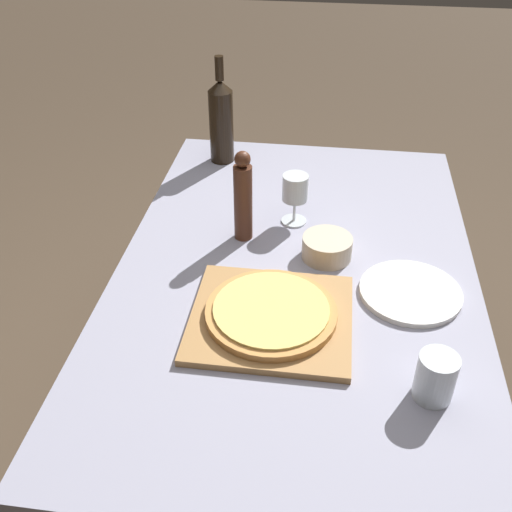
{
  "coord_description": "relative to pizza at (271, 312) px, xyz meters",
  "views": [
    {
      "loc": [
        0.06,
        -1.24,
        1.66
      ],
      "look_at": [
        -0.1,
        -0.04,
        0.78
      ],
      "focal_mm": 42.0,
      "sensor_mm": 36.0,
      "label": 1
    }
  ],
  "objects": [
    {
      "name": "wine_glass",
      "position": [
        0.02,
        0.43,
        0.07
      ],
      "size": [
        0.07,
        0.07,
        0.15
      ],
      "color": "silver",
      "rests_on": "dining_table"
    },
    {
      "name": "dinner_plate",
      "position": [
        0.33,
        0.14,
        -0.02
      ],
      "size": [
        0.25,
        0.25,
        0.01
      ],
      "color": "silver",
      "rests_on": "dining_table"
    },
    {
      "name": "wine_bottle",
      "position": [
        -0.26,
        0.79,
        0.12
      ],
      "size": [
        0.08,
        0.08,
        0.35
      ],
      "color": "black",
      "rests_on": "dining_table"
    },
    {
      "name": "pepper_mill",
      "position": [
        -0.12,
        0.34,
        0.1
      ],
      "size": [
        0.05,
        0.05,
        0.26
      ],
      "color": "#4C2819",
      "rests_on": "dining_table"
    },
    {
      "name": "small_bowl",
      "position": [
        0.12,
        0.27,
        0.0
      ],
      "size": [
        0.13,
        0.13,
        0.06
      ],
      "color": "beige",
      "rests_on": "dining_table"
    },
    {
      "name": "ground_plane",
      "position": [
        0.04,
        0.21,
        -0.75
      ],
      "size": [
        12.0,
        12.0,
        0.0
      ],
      "primitive_type": "plane",
      "color": "#4C3D2D"
    },
    {
      "name": "cutting_board",
      "position": [
        0.0,
        -0.0,
        -0.02
      ],
      "size": [
        0.37,
        0.34,
        0.02
      ],
      "color": "#A87A47",
      "rests_on": "dining_table"
    },
    {
      "name": "drinking_tumbler",
      "position": [
        0.35,
        -0.18,
        0.02
      ],
      "size": [
        0.08,
        0.08,
        0.1
      ],
      "color": "silver",
      "rests_on": "dining_table"
    },
    {
      "name": "pizza",
      "position": [
        0.0,
        0.0,
        0.0
      ],
      "size": [
        0.3,
        0.3,
        0.02
      ],
      "color": "#C68947",
      "rests_on": "cutting_board"
    },
    {
      "name": "dining_table",
      "position": [
        0.04,
        0.21,
        -0.12
      ],
      "size": [
        0.93,
        1.46,
        0.72
      ],
      "color": "#9393A8",
      "rests_on": "ground_plane"
    }
  ]
}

